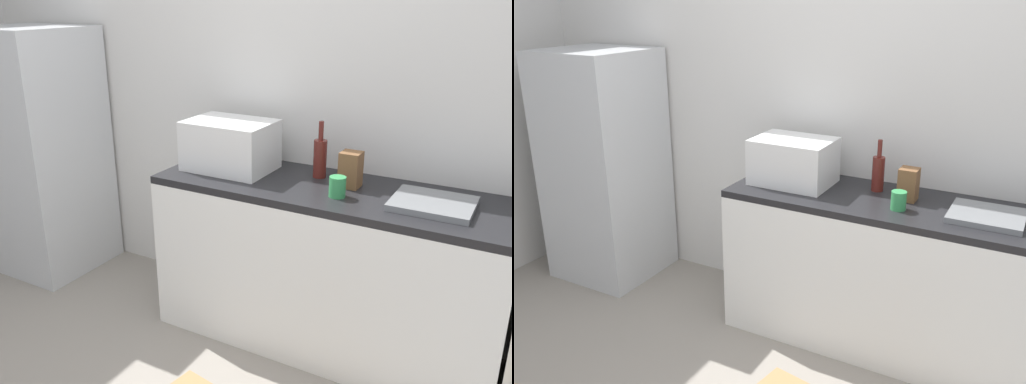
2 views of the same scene
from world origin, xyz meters
The scene contains 8 objects.
wall_back centered at (0.00, 1.55, 1.30)m, with size 5.00×0.10×2.60m, color silver.
kitchen_counter centered at (0.30, 1.20, 0.45)m, with size 1.80×0.60×0.90m.
refrigerator centered at (-1.75, 1.15, 0.81)m, with size 0.68×0.66×1.62m, color silver.
microwave centered at (-0.29, 1.22, 1.04)m, with size 0.46×0.34×0.27m, color white.
sink_basin centered at (0.81, 1.18, 0.92)m, with size 0.36×0.32×0.03m, color slate.
wine_bottle centered at (0.19, 1.33, 1.01)m, with size 0.07×0.07×0.30m.
coffee_mug centered at (0.38, 1.09, 0.95)m, with size 0.08×0.08×0.10m, color #338C4C.
knife_block centered at (0.38, 1.26, 0.99)m, with size 0.10×0.10×0.18m, color brown.
Camera 1 is at (1.21, -1.19, 1.81)m, focal length 37.71 mm.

